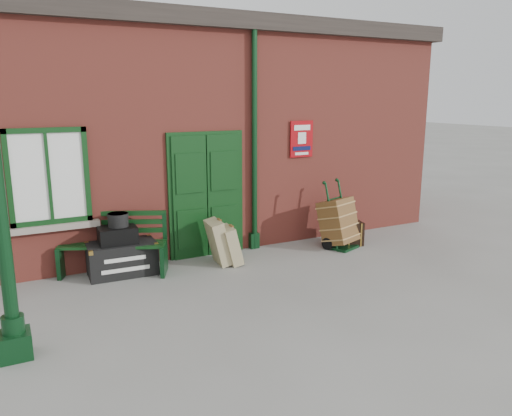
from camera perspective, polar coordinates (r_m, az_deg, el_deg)
ground at (r=8.15m, az=0.35°, el=-7.88°), size 80.00×80.00×0.00m
station_building at (r=10.87m, az=-8.36°, el=8.84°), size 10.30×4.30×4.36m
canopy_column at (r=5.94m, az=-26.95°, el=-2.93°), size 0.34×0.34×3.61m
bench at (r=8.51m, az=-15.93°, el=-3.76°), size 1.76×1.18×1.05m
houdini_trunk at (r=8.48m, az=-15.05°, el=-5.59°), size 1.10×0.64×0.54m
strongbox at (r=8.35m, az=-15.54°, el=-2.99°), size 0.61×0.46×0.27m
hatbox at (r=8.33m, az=-15.48°, el=-1.31°), size 0.34×0.34×0.22m
suitcase_back at (r=8.68m, az=-4.31°, el=-3.89°), size 0.44×0.58×0.79m
suitcase_front at (r=8.67m, az=-2.95°, el=-4.25°), size 0.39×0.52×0.68m
porter_trolley at (r=9.71m, az=9.40°, el=-1.63°), size 0.81×0.84×1.27m
dark_trunk at (r=9.96m, az=10.12°, el=-2.84°), size 0.72×0.56×0.46m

